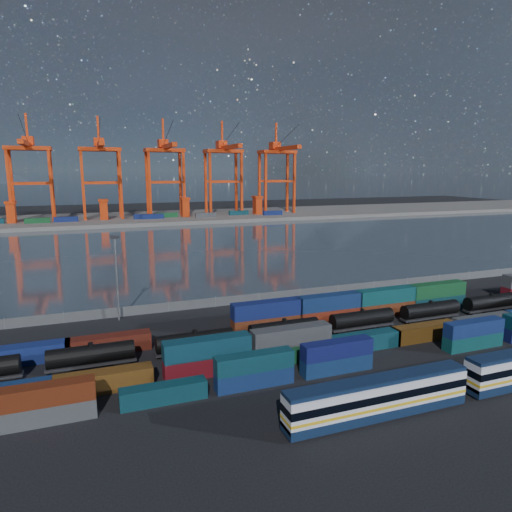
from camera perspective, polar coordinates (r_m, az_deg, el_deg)
name	(u,v)px	position (r m, az deg, el deg)	size (l,w,h in m)	color
ground	(320,347)	(77.36, 8.02, -11.21)	(700.00, 700.00, 0.00)	black
harbor_water	(186,247)	(173.74, -8.76, 1.06)	(700.00, 700.00, 0.00)	#313D47
far_quay	(148,218)	(276.37, -13.33, 4.65)	(700.00, 70.00, 2.00)	#514F4C
distant_mountains	(108,112)	(1676.61, -17.96, 16.76)	(2470.00, 1100.00, 520.00)	#1E2630
container_row_south	(327,359)	(67.45, 8.86, -12.62)	(138.92, 2.20, 4.69)	#37393C
container_row_mid	(365,338)	(77.20, 13.46, -9.91)	(141.39, 2.55, 5.43)	#424547
container_row_north	(349,309)	(90.36, 11.52, -6.45)	(142.06, 2.64, 5.63)	navy
tanker_string	(241,335)	(76.11, -1.87, -9.90)	(121.22, 2.73, 3.91)	black
waterfront_fence	(259,298)	(101.12, 0.40, -5.21)	(160.12, 0.12, 2.20)	#595B5E
yard_light_mast	(116,274)	(90.98, -17.05, -2.11)	(1.60, 0.40, 16.60)	slate
gantry_cranes	(133,158)	(267.71, -15.09, 11.73)	(197.10, 42.43, 57.46)	red
quay_containers	(131,217)	(260.56, -15.33, 4.72)	(172.58, 10.99, 2.60)	navy
straddle_carriers	(146,208)	(265.57, -13.65, 5.88)	(140.00, 7.00, 11.10)	red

